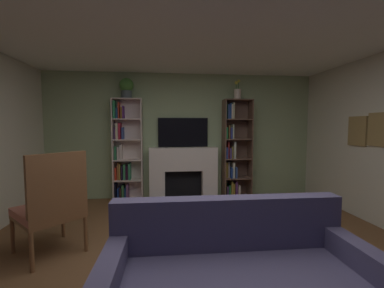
% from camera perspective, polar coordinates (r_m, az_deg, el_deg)
% --- Properties ---
extents(ground_plane, '(6.68, 6.68, 0.00)m').
position_cam_1_polar(ground_plane, '(2.81, 2.84, -27.23)').
color(ground_plane, brown).
extents(wall_back_accent, '(5.49, 0.06, 2.50)m').
position_cam_1_polar(wall_back_accent, '(5.20, -2.08, 1.85)').
color(wall_back_accent, '#96AC7E').
rests_on(wall_back_accent, ground_plane).
extents(ceiling, '(5.49, 5.69, 0.06)m').
position_cam_1_polar(ceiling, '(2.62, 3.07, 28.18)').
color(ceiling, white).
rests_on(ceiling, wall_back_accent).
extents(fireplace, '(1.45, 0.56, 1.02)m').
position_cam_1_polar(fireplace, '(5.12, -1.93, -6.11)').
color(fireplace, white).
rests_on(fireplace, ground_plane).
extents(tv, '(1.00, 0.06, 0.58)m').
position_cam_1_polar(tv, '(5.14, -2.04, 2.63)').
color(tv, black).
rests_on(tv, fireplace).
extents(bookshelf_left, '(0.56, 0.27, 1.98)m').
position_cam_1_polar(bookshelf_left, '(5.13, -14.85, -1.80)').
color(bookshelf_left, silver).
rests_on(bookshelf_left, ground_plane).
extents(bookshelf_right, '(0.56, 0.33, 1.98)m').
position_cam_1_polar(bookshelf_right, '(5.25, 9.29, -1.81)').
color(bookshelf_right, brown).
rests_on(bookshelf_right, ground_plane).
extents(potted_plant, '(0.27, 0.27, 0.38)m').
position_cam_1_polar(potted_plant, '(5.10, -14.51, 12.26)').
color(potted_plant, '#495659').
rests_on(potted_plant, bookshelf_left).
extents(vase_with_flowers, '(0.14, 0.14, 0.40)m').
position_cam_1_polar(vase_with_flowers, '(5.25, 10.17, 11.26)').
color(vase_with_flowers, beige).
rests_on(vase_with_flowers, bookshelf_right).
extents(couch, '(1.90, 0.85, 0.87)m').
position_cam_1_polar(couch, '(2.14, 10.07, -29.10)').
color(couch, '#4C4667').
rests_on(couch, ground_plane).
extents(armchair, '(0.88, 0.88, 1.18)m').
position_cam_1_polar(armchair, '(3.31, -29.00, -11.89)').
color(armchair, brown).
rests_on(armchair, ground_plane).
extents(coffee_table, '(0.75, 0.42, 0.45)m').
position_cam_1_polar(coffee_table, '(2.74, 5.36, -19.13)').
color(coffee_table, brown).
rests_on(coffee_table, ground_plane).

